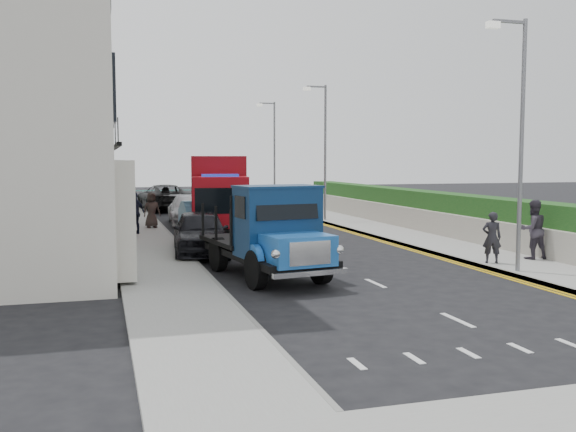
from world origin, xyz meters
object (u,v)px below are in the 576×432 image
at_px(lamp_far, 273,148).
at_px(red_lorry, 218,193).
at_px(bedford_lorry, 275,238).
at_px(pedestrian_east_near, 492,237).
at_px(parked_car_front, 201,232).
at_px(lamp_mid, 323,144).
at_px(lamp_near, 518,131).

bearing_deg(lamp_far, red_lorry, -113.62).
relative_size(bedford_lorry, pedestrian_east_near, 3.56).
height_order(parked_car_front, pedestrian_east_near, pedestrian_east_near).
relative_size(lamp_far, parked_car_front, 1.56).
bearing_deg(lamp_mid, lamp_near, -90.00).
xyz_separation_m(lamp_near, bedford_lorry, (-6.59, 1.12, -2.85)).
height_order(lamp_mid, parked_car_front, lamp_mid).
bearing_deg(lamp_far, lamp_near, -90.00).
bearing_deg(lamp_near, bedford_lorry, 170.32).
bearing_deg(bedford_lorry, red_lorry, 79.27).
height_order(lamp_near, parked_car_front, lamp_near).
bearing_deg(parked_car_front, bedford_lorry, -71.49).
height_order(lamp_far, pedestrian_east_near, lamp_far).
xyz_separation_m(lamp_mid, red_lorry, (-6.20, -4.18, -2.21)).
distance_m(bedford_lorry, pedestrian_east_near, 6.82).
distance_m(lamp_near, lamp_far, 26.00).
bearing_deg(parked_car_front, lamp_far, 74.10).
bearing_deg(lamp_mid, parked_car_front, -128.90).
xyz_separation_m(red_lorry, pedestrian_east_near, (6.42, -10.42, -0.90)).
bearing_deg(lamp_mid, red_lorry, -146.03).
xyz_separation_m(lamp_near, red_lorry, (-6.20, 11.82, -2.21)).
relative_size(lamp_near, pedestrian_east_near, 4.53).
xyz_separation_m(bedford_lorry, pedestrian_east_near, (6.81, 0.28, -0.26)).
height_order(lamp_mid, red_lorry, lamp_mid).
relative_size(red_lorry, parked_car_front, 1.48).
distance_m(red_lorry, parked_car_front, 5.78).
bearing_deg(lamp_far, lamp_mid, -90.00).
distance_m(lamp_far, pedestrian_east_near, 24.79).
xyz_separation_m(lamp_far, pedestrian_east_near, (0.22, -24.59, -3.10)).
xyz_separation_m(bedford_lorry, parked_car_front, (-1.19, 5.24, -0.39)).
relative_size(bedford_lorry, red_lorry, 0.83).
bearing_deg(lamp_near, pedestrian_east_near, 81.00).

